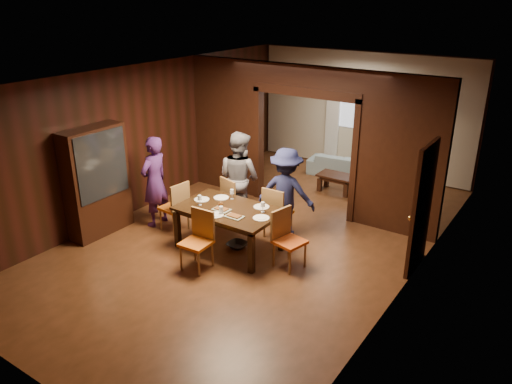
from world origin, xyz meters
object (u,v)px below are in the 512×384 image
Objects in this scene: sofa at (346,165)px; person_purple at (155,182)px; chair_right at (290,240)px; coffee_table at (336,183)px; chair_near at (196,241)px; chair_left at (174,206)px; person_navy at (286,192)px; dining_table at (229,228)px; person_grey at (239,178)px; hutch at (97,182)px; chair_far_r at (278,211)px; chair_far_l at (237,201)px.

person_purple is at bearing 59.94° from sofa.
chair_right is (2.93, 0.03, -0.38)m from person_purple.
coffee_table is (2.12, 3.44, -0.67)m from person_purple.
person_purple is 1.79× the size of chair_near.
person_purple reaches higher than chair_left.
coffee_table is 0.82× the size of chair_near.
person_navy reaches higher than chair_near.
dining_table reaches higher than coffee_table.
person_navy is 1.69× the size of chair_left.
chair_left reaches higher than coffee_table.
coffee_table is at bearing 25.75° from chair_right.
coffee_table is at bearing -100.46° from person_navy.
person_purple is 1.82m from dining_table.
chair_right is at bearing 87.84° from person_purple.
chair_left is (-1.40, -4.53, 0.22)m from sofa.
person_grey reaches higher than coffee_table.
person_grey reaches higher than chair_near.
dining_table is (0.50, -1.00, -0.52)m from person_grey.
dining_table is 1.78× the size of chair_left.
sofa is 0.90× the size of hutch.
dining_table is at bearing -96.20° from coffee_table.
person_navy is 2.50m from coffee_table.
chair_far_r is 1.79m from chair_near.
hutch is at bearing 57.84° from chair_far_l.
person_navy is 0.95× the size of dining_table.
chair_left is (-1.29, 0.00, 0.10)m from dining_table.
hutch is (-2.79, -1.71, 0.52)m from chair_far_r.
chair_left reaches higher than dining_table.
chair_near is at bearing 62.13° from chair_left.
chair_right is 1.12m from chair_far_r.
person_purple is 0.97× the size of sofa.
person_grey reaches higher than person_navy.
chair_left is at bearing 62.00° from chair_far_l.
person_purple is 1.79× the size of chair_far_r.
chair_near is at bearing 110.27° from person_grey.
person_navy is 1.69× the size of chair_right.
dining_table is at bearing 80.91° from sofa.
dining_table is (-0.51, -1.04, -0.44)m from person_navy.
chair_right is at bearing -76.66° from coffee_table.
sofa is at bearing -97.20° from person_navy.
hutch reaches higher than coffee_table.
hutch reaches higher than sofa.
chair_left and chair_far_l have the same top height.
hutch reaches higher than chair_near.
person_grey reaches higher than chair_left.
dining_table is at bearing 122.39° from person_grey.
chair_far_r is at bearing 122.87° from chair_left.
sofa is at bearing -86.69° from chair_far_r.
sofa is at bearing -94.31° from person_grey.
person_grey is 1.85× the size of chair_near.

